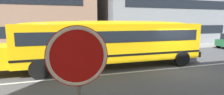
{
  "coord_description": "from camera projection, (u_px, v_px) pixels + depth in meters",
  "views": [
    {
      "loc": [
        -6.94,
        -8.82,
        2.94
      ],
      "look_at": [
        -4.0,
        0.79,
        1.4
      ],
      "focal_mm": 27.05,
      "sensor_mm": 36.0,
      "label": 1
    }
  ],
  "objects": [
    {
      "name": "school_bus",
      "position": [
        109.0,
        40.0,
        10.87
      ],
      "size": [
        13.44,
        3.23,
        3.0
      ],
      "rotation": [
        0.0,
        0.0,
        3.13
      ],
      "color": "yellow",
      "rests_on": "ground_plane"
    },
    {
      "name": "stop_sign_post",
      "position": [
        78.0,
        83.0,
        1.95
      ],
      "size": [
        0.7,
        0.07,
        2.9
      ],
      "color": "slate",
      "rests_on": "ground_plane"
    },
    {
      "name": "lane_centreline",
      "position": [
        175.0,
        68.0,
        10.79
      ],
      "size": [
        110.0,
        0.16,
        0.01
      ],
      "primitive_type": "cube",
      "color": "silver",
      "rests_on": "ground_plane"
    },
    {
      "name": "sidewalk_far",
      "position": [
        128.0,
        49.0,
        18.17
      ],
      "size": [
        120.0,
        3.0,
        0.01
      ],
      "primitive_type": "cube",
      "color": "gray",
      "rests_on": "ground_plane"
    },
    {
      "name": "ground_plane",
      "position": [
        175.0,
        68.0,
        10.79
      ],
      "size": [
        400.0,
        400.0,
        0.0
      ],
      "primitive_type": "plane",
      "color": "#4C4C4F"
    }
  ]
}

